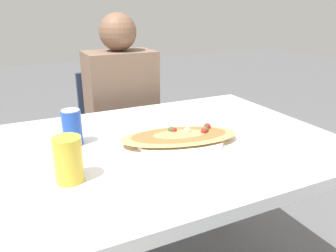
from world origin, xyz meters
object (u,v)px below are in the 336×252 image
(dining_table, at_px, (159,162))
(pizza_main, at_px, (180,138))
(person_seated, at_px, (123,110))
(chair_far_seated, at_px, (118,138))
(drink_glass, at_px, (68,160))
(soda_can, at_px, (72,128))

(dining_table, bearing_deg, pizza_main, -25.65)
(person_seated, height_order, pizza_main, person_seated)
(chair_far_seated, relative_size, drink_glass, 6.90)
(pizza_main, bearing_deg, dining_table, 154.35)
(dining_table, xyz_separation_m, person_seated, (0.08, 0.66, -0.00))
(person_seated, distance_m, soda_can, 0.66)
(person_seated, xyz_separation_m, pizza_main, (-0.02, -0.69, 0.09))
(dining_table, bearing_deg, person_seated, 82.79)
(chair_far_seated, height_order, drink_glass, drink_glass)
(person_seated, bearing_deg, soda_can, 57.06)
(pizza_main, bearing_deg, person_seated, 88.67)
(chair_far_seated, height_order, pizza_main, chair_far_seated)
(person_seated, xyz_separation_m, soda_can, (-0.35, -0.55, 0.14))
(person_seated, distance_m, pizza_main, 0.70)
(pizza_main, relative_size, soda_can, 3.56)
(pizza_main, height_order, drink_glass, drink_glass)
(drink_glass, bearing_deg, person_seated, 62.83)
(chair_far_seated, bearing_deg, dining_table, 83.85)
(drink_glass, bearing_deg, soda_can, 77.48)
(person_seated, bearing_deg, drink_glass, 62.83)
(person_seated, bearing_deg, pizza_main, 88.67)
(dining_table, distance_m, pizza_main, 0.12)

